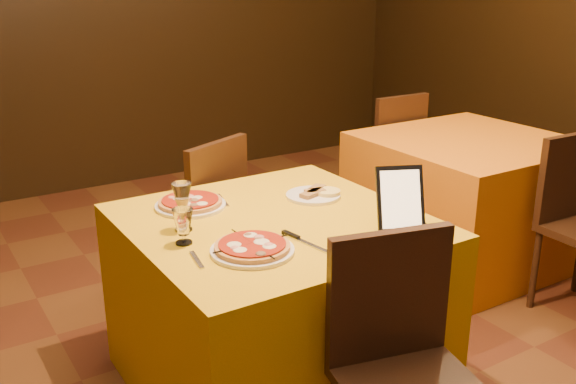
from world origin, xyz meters
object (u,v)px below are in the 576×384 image
main_table (275,304)px  water_glass (183,227)px  side_table (466,199)px  chair_main_far (191,223)px  tablet (400,198)px  wine_glass (183,206)px  pizza_near (252,248)px  pizza_far (190,204)px  chair_side_far (381,156)px

main_table → water_glass: bearing=-175.6°
side_table → chair_main_far: (-1.65, 0.34, 0.08)m
tablet → main_table: bearing=161.0°
wine_glass → pizza_near: bearing=-69.5°
side_table → tablet: bearing=-147.6°
side_table → pizza_near: pizza_near is taller
main_table → pizza_far: (-0.22, 0.30, 0.39)m
chair_main_far → tablet: 1.28m
chair_main_far → pizza_far: bearing=43.1°
chair_side_far → wine_glass: 2.36m
wine_glass → tablet: bearing=-30.8°
pizza_near → pizza_far: 0.53m
side_table → chair_main_far: size_ratio=1.21×
tablet → pizza_far: bearing=156.3°
pizza_near → wine_glass: size_ratio=1.54×
chair_main_far → pizza_far: (-0.22, -0.53, 0.31)m
water_glass → pizza_near: bearing=-49.9°
chair_side_far → water_glass: bearing=33.8°
main_table → chair_main_far: (0.00, 0.83, 0.08)m
water_glass → tablet: bearing=-21.9°
wine_glass → pizza_far: bearing=60.2°
wine_glass → water_glass: wine_glass is taller
main_table → chair_side_far: size_ratio=1.21×
chair_main_far → chair_side_far: same height
water_glass → wine_glass: bearing=66.8°
pizza_near → wine_glass: wine_glass is taller
wine_glass → tablet: (0.70, -0.42, 0.03)m
pizza_near → wine_glass: (-0.12, 0.32, 0.08)m
wine_glass → main_table: bearing=-13.9°
chair_main_far → tablet: tablet is taller
side_table → pizza_far: 1.92m
water_glass → chair_side_far: bearing=32.8°
chair_side_far → pizza_near: chair_side_far is taller
side_table → tablet: (-1.30, -0.82, 0.49)m
wine_glass → water_glass: bearing=-113.2°
chair_main_far → water_glass: chair_main_far is taller
pizza_near → water_glass: bearing=130.1°
main_table → wine_glass: size_ratio=5.79×
chair_main_far → pizza_near: 1.13m
pizza_far → wine_glass: wine_glass is taller
main_table → side_table: (1.65, 0.49, 0.00)m
chair_side_far → pizza_far: 2.14m
pizza_far → tablet: (0.57, -0.63, 0.10)m
water_glass → main_table: bearing=4.4°
chair_side_far → side_table: bearing=90.9°
side_table → water_glass: 2.16m
pizza_far → side_table: bearing=5.8°
side_table → pizza_near: (-1.88, -0.72, 0.39)m
wine_glass → chair_side_far: bearing=31.1°
chair_main_far → wine_glass: bearing=41.0°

